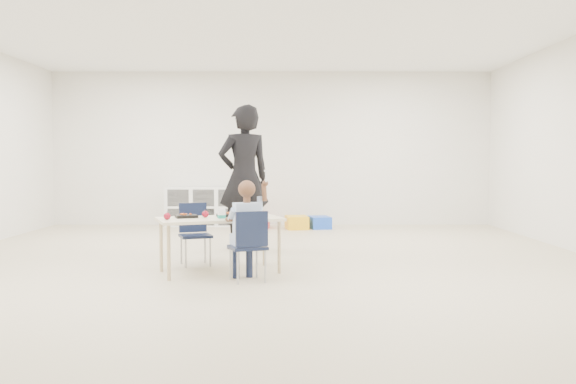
{
  "coord_description": "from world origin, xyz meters",
  "views": [
    {
      "loc": [
        0.27,
        -6.67,
        1.19
      ],
      "look_at": [
        0.29,
        -0.21,
        0.85
      ],
      "focal_mm": 38.0,
      "sensor_mm": 36.0,
      "label": 1
    }
  ],
  "objects_px": {
    "chair_near": "(248,246)",
    "child": "(247,225)",
    "cubby_shelf": "(205,207)",
    "adult": "(244,177)",
    "table": "(220,245)"
  },
  "relations": [
    {
      "from": "chair_near",
      "to": "child",
      "type": "bearing_deg",
      "value": -19.85
    },
    {
      "from": "cubby_shelf",
      "to": "adult",
      "type": "bearing_deg",
      "value": -72.35
    },
    {
      "from": "table",
      "to": "child",
      "type": "xyz_separation_m",
      "value": [
        0.32,
        -0.45,
        0.26
      ]
    },
    {
      "from": "table",
      "to": "chair_near",
      "type": "distance_m",
      "value": 0.56
    },
    {
      "from": "table",
      "to": "adult",
      "type": "height_order",
      "value": "adult"
    },
    {
      "from": "chair_near",
      "to": "adult",
      "type": "distance_m",
      "value": 2.27
    },
    {
      "from": "child",
      "to": "chair_near",
      "type": "bearing_deg",
      "value": 160.15
    },
    {
      "from": "table",
      "to": "child",
      "type": "bearing_deg",
      "value": -74.42
    },
    {
      "from": "child",
      "to": "adult",
      "type": "bearing_deg",
      "value": 75.06
    },
    {
      "from": "child",
      "to": "adult",
      "type": "xyz_separation_m",
      "value": [
        -0.19,
        2.18,
        0.41
      ]
    },
    {
      "from": "chair_near",
      "to": "adult",
      "type": "height_order",
      "value": "adult"
    },
    {
      "from": "table",
      "to": "chair_near",
      "type": "bearing_deg",
      "value": -74.42
    },
    {
      "from": "chair_near",
      "to": "cubby_shelf",
      "type": "relative_size",
      "value": 0.5
    },
    {
      "from": "table",
      "to": "chair_near",
      "type": "xyz_separation_m",
      "value": [
        0.32,
        -0.45,
        0.05
      ]
    },
    {
      "from": "adult",
      "to": "chair_near",
      "type": "bearing_deg",
      "value": 72.87
    }
  ]
}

